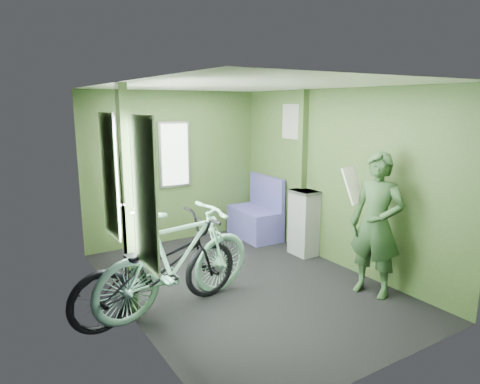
# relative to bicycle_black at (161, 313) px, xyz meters

# --- Properties ---
(room) EXTENTS (4.00, 4.02, 2.31)m
(room) POSITION_rel_bicycle_black_xyz_m (1.08, 0.21, 1.44)
(room) COLOR black
(room) RESTS_ON ground
(bicycle_black) EXTENTS (1.95, 0.97, 1.02)m
(bicycle_black) POSITION_rel_bicycle_black_xyz_m (0.00, 0.00, 0.00)
(bicycle_black) COLOR black
(bicycle_black) RESTS_ON ground
(bicycle_mint) EXTENTS (1.93, 0.94, 1.17)m
(bicycle_mint) POSITION_rel_bicycle_black_xyz_m (0.20, -0.03, 0.00)
(bicycle_mint) COLOR #7FC1A4
(bicycle_mint) RESTS_ON ground
(passenger) EXTENTS (0.54, 0.75, 1.61)m
(passenger) POSITION_rel_bicycle_black_xyz_m (2.20, -0.82, 0.81)
(passenger) COLOR #2C4C29
(passenger) RESTS_ON ground
(waste_box) EXTENTS (0.27, 0.38, 0.93)m
(waste_box) POSITION_rel_bicycle_black_xyz_m (2.38, 0.59, 0.46)
(waste_box) COLOR gray
(waste_box) RESTS_ON ground
(bench_seat) EXTENTS (0.55, 0.95, 0.98)m
(bench_seat) POSITION_rel_bicycle_black_xyz_m (2.27, 1.62, 0.29)
(bench_seat) COLOR navy
(bench_seat) RESTS_ON ground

